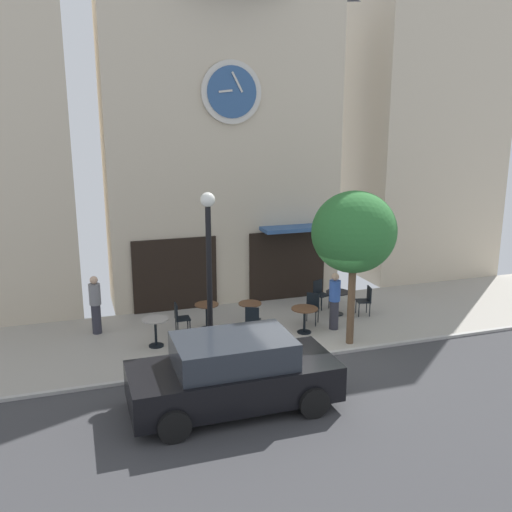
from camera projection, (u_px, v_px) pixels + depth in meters
name	position (u px, v px, depth m)	size (l,w,h in m)	color
ground_plane	(321.00, 372.00, 13.43)	(25.26, 11.22, 0.13)	#9E998E
clock_building	(223.00, 111.00, 17.86)	(7.54, 3.22, 11.87)	beige
neighbor_building_right	(416.00, 125.00, 21.59)	(5.15, 4.50, 11.36)	beige
street_lamp	(209.00, 274.00, 13.94)	(0.36, 0.36, 4.18)	black
street_tree	(354.00, 233.00, 14.41)	(2.24, 2.02, 4.12)	brown
cafe_table_near_door	(155.00, 327.00, 14.79)	(0.70, 0.70, 0.77)	black
cafe_table_center	(207.00, 312.00, 16.01)	(0.68, 0.68, 0.76)	black
cafe_table_rightmost	(250.00, 310.00, 16.19)	(0.67, 0.67, 0.73)	black
cafe_table_leftmost	(305.00, 315.00, 15.74)	(0.75, 0.75, 0.73)	black
cafe_table_center_left	(337.00, 298.00, 17.22)	(0.71, 0.71, 0.74)	black
cafe_chair_under_awning	(312.00, 306.00, 16.50)	(0.56, 0.56, 0.90)	black
cafe_chair_facing_wall	(366.00, 298.00, 17.18)	(0.48, 0.48, 0.90)	black
cafe_chair_curbside	(253.00, 319.00, 15.42)	(0.53, 0.53, 0.90)	black
cafe_chair_near_tree	(320.00, 292.00, 17.84)	(0.52, 0.52, 0.90)	black
cafe_chair_left_end	(180.00, 316.00, 15.64)	(0.41, 0.41, 0.90)	black
pedestrian_blue	(335.00, 300.00, 15.95)	(0.43, 0.43, 1.67)	#2D2D38
pedestrian_grey	(95.00, 304.00, 15.62)	(0.33, 0.33, 1.67)	#2D2D38
parked_car_black	(233.00, 373.00, 11.59)	(4.30, 2.02, 1.55)	black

